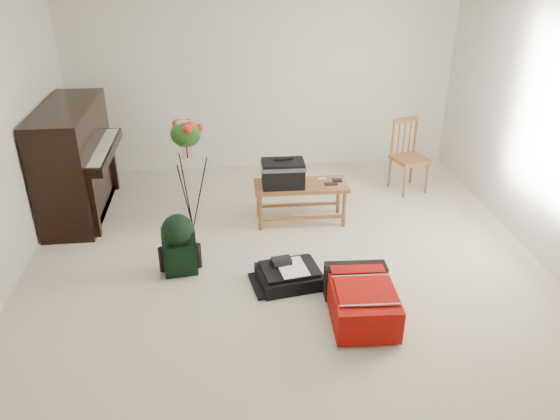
{
  "coord_description": "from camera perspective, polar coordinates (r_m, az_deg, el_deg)",
  "views": [
    {
      "loc": [
        -0.52,
        -4.25,
        2.9
      ],
      "look_at": [
        -0.03,
        0.35,
        0.53
      ],
      "focal_mm": 35.0,
      "sensor_mm": 36.0,
      "label": 1
    }
  ],
  "objects": [
    {
      "name": "flower_stand",
      "position": [
        5.8,
        -9.48,
        3.45
      ],
      "size": [
        0.39,
        0.39,
        1.26
      ],
      "rotation": [
        0.0,
        0.0,
        0.0
      ],
      "color": "black",
      "rests_on": "floor"
    },
    {
      "name": "green_backpack",
      "position": [
        5.15,
        -10.53,
        -3.31
      ],
      "size": [
        0.33,
        0.3,
        0.61
      ],
      "rotation": [
        0.0,
        0.0,
        0.11
      ],
      "color": "black",
      "rests_on": "floor"
    },
    {
      "name": "piano",
      "position": [
        6.51,
        -20.56,
        4.59
      ],
      "size": [
        0.71,
        1.5,
        1.25
      ],
      "color": "black",
      "rests_on": "floor"
    },
    {
      "name": "red_suitcase",
      "position": [
        4.68,
        8.36,
        -8.94
      ],
      "size": [
        0.55,
        0.79,
        0.33
      ],
      "rotation": [
        0.0,
        0.0,
        -0.04
      ],
      "color": "#AB0907",
      "rests_on": "floor"
    },
    {
      "name": "black_duffel",
      "position": [
        5.05,
        0.95,
        -6.81
      ],
      "size": [
        0.62,
        0.53,
        0.23
      ],
      "rotation": [
        0.0,
        0.0,
        0.17
      ],
      "color": "black",
      "rests_on": "floor"
    },
    {
      "name": "floor",
      "position": [
        5.18,
        0.74,
        -7.02
      ],
      "size": [
        5.0,
        5.5,
        0.01
      ],
      "primitive_type": "cube",
      "color": "beige",
      "rests_on": "ground"
    },
    {
      "name": "wall_back",
      "position": [
        7.21,
        -1.84,
        13.85
      ],
      "size": [
        5.0,
        0.04,
        2.5
      ],
      "primitive_type": "cube",
      "color": "silver",
      "rests_on": "floor"
    },
    {
      "name": "dining_chair",
      "position": [
        6.92,
        13.35,
        5.44
      ],
      "size": [
        0.48,
        0.48,
        0.89
      ],
      "rotation": [
        0.0,
        0.0,
        0.29
      ],
      "color": "brown",
      "rests_on": "floor"
    },
    {
      "name": "bench",
      "position": [
        5.86,
        0.92,
        3.45
      ],
      "size": [
        1.02,
        0.42,
        0.78
      ],
      "rotation": [
        0.0,
        0.0,
        -0.01
      ],
      "color": "brown",
      "rests_on": "floor"
    }
  ]
}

